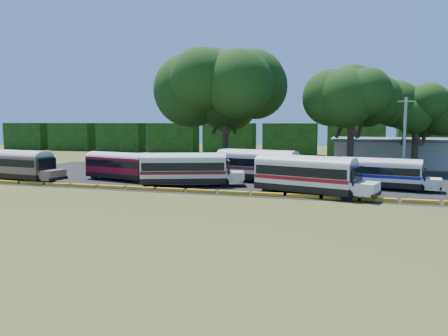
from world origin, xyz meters
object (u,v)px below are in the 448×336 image
(bus_red, at_px, (120,164))
(bus_cream_west, at_px, (186,167))
(bus_white_red, at_px, (307,173))
(bus_beige, at_px, (19,163))
(tree_west, at_px, (225,89))

(bus_red, height_order, bus_cream_west, bus_cream_west)
(bus_cream_west, bearing_deg, bus_red, 146.70)
(bus_red, xyz_separation_m, bus_white_red, (20.31, -3.89, 0.20))
(bus_beige, height_order, bus_cream_west, bus_cream_west)
(bus_beige, xyz_separation_m, tree_west, (18.13, 16.83, 8.58))
(bus_cream_west, bearing_deg, bus_beige, 164.68)
(bus_cream_west, height_order, tree_west, tree_west)
(bus_red, distance_m, tree_west, 17.88)
(bus_cream_west, relative_size, bus_white_red, 0.96)
(bus_beige, bearing_deg, bus_cream_west, 12.56)
(bus_beige, relative_size, bus_cream_west, 1.00)
(bus_beige, xyz_separation_m, bus_red, (10.17, 3.41, -0.15))
(bus_white_red, bearing_deg, bus_red, -174.18)
(bus_white_red, height_order, tree_west, tree_west)
(bus_cream_west, xyz_separation_m, tree_west, (-0.44, 15.48, 8.60))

